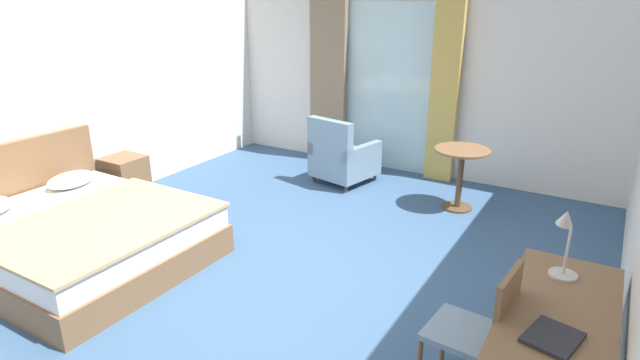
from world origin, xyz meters
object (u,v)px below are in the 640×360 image
(writing_desk, at_px, (557,329))
(armchair_by_window, at_px, (342,158))
(desk_lamp, at_px, (565,237))
(closed_book, at_px, (553,338))
(bed, at_px, (78,235))
(desk_chair, at_px, (482,328))
(round_cafe_table, at_px, (461,165))
(nightstand, at_px, (125,179))

(writing_desk, relative_size, armchair_by_window, 1.71)
(desk_lamp, distance_m, closed_book, 0.82)
(bed, xyz_separation_m, closed_book, (4.14, -0.08, 0.47))
(writing_desk, xyz_separation_m, desk_lamp, (-0.07, 0.54, 0.34))
(bed, bearing_deg, desk_chair, 2.14)
(desk_lamp, xyz_separation_m, armchair_by_window, (-2.97, 2.52, -0.63))
(desk_chair, relative_size, armchair_by_window, 1.04)
(round_cafe_table, bearing_deg, bed, -131.03)
(desk_lamp, bearing_deg, armchair_by_window, 139.68)
(writing_desk, distance_m, closed_book, 0.27)
(bed, distance_m, round_cafe_table, 4.17)
(writing_desk, distance_m, round_cafe_table, 3.29)
(desk_lamp, distance_m, round_cafe_table, 2.82)
(writing_desk, bearing_deg, bed, -177.70)
(desk_chair, bearing_deg, bed, -177.86)
(nightstand, xyz_separation_m, round_cafe_table, (3.63, 1.83, 0.27))
(writing_desk, bearing_deg, desk_lamp, 97.36)
(nightstand, bearing_deg, round_cafe_table, 26.82)
(bed, distance_m, desk_chair, 3.75)
(nightstand, bearing_deg, armchair_by_window, 43.74)
(desk_lamp, height_order, closed_book, desk_lamp)
(nightstand, height_order, armchair_by_window, armchair_by_window)
(desk_lamp, bearing_deg, desk_chair, -120.76)
(desk_chair, height_order, round_cafe_table, desk_chair)
(desk_lamp, relative_size, closed_book, 1.49)
(writing_desk, relative_size, closed_book, 5.32)
(writing_desk, distance_m, desk_lamp, 0.64)
(desk_chair, distance_m, closed_book, 0.51)
(nightstand, xyz_separation_m, desk_lamp, (4.97, -0.60, 0.71))
(nightstand, bearing_deg, writing_desk, -12.70)
(writing_desk, xyz_separation_m, armchair_by_window, (-3.04, 3.06, -0.29))
(desk_chair, height_order, armchair_by_window, desk_chair)
(bed, bearing_deg, armchair_by_window, 71.05)
(closed_book, bearing_deg, armchair_by_window, 146.59)
(writing_desk, relative_size, desk_lamp, 3.58)
(nightstand, relative_size, closed_book, 1.89)
(bed, height_order, closed_book, bed)
(desk_chair, bearing_deg, writing_desk, 3.77)
(bed, relative_size, writing_desk, 1.39)
(desk_lamp, bearing_deg, nightstand, 173.11)
(closed_book, bearing_deg, nightstand, 178.64)
(round_cafe_table, bearing_deg, writing_desk, -64.56)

